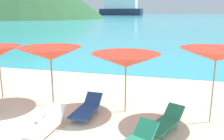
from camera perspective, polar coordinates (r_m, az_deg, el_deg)
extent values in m
cube|color=beige|center=(15.44, -0.98, 0.26)|extent=(50.00, 100.00, 0.30)
cube|color=#38B7CC|center=(232.69, 13.81, 12.28)|extent=(650.00, 440.00, 0.02)
cylinder|color=#9E7F59|center=(10.55, -24.76, -0.82)|extent=(0.05, 0.05, 2.01)
cylinder|color=#9E7F59|center=(9.13, -13.93, -1.88)|extent=(0.06, 0.06, 2.06)
cone|color=red|center=(8.93, -14.26, 3.77)|extent=(2.24, 2.24, 0.47)
sphere|color=#9E7F59|center=(8.91, -14.32, 4.70)|extent=(0.07, 0.07, 0.07)
cylinder|color=#9E7F59|center=(8.27, 3.20, -3.49)|extent=(0.05, 0.05, 1.94)
cone|color=red|center=(8.07, 3.28, 2.30)|extent=(2.44, 2.44, 0.47)
sphere|color=#9E7F59|center=(8.04, 3.29, 3.34)|extent=(0.07, 0.07, 0.07)
cylinder|color=#9E7F59|center=(8.02, 22.62, -3.95)|extent=(0.04, 0.04, 2.25)
cone|color=red|center=(7.79, 23.30, 3.29)|extent=(2.24, 2.24, 0.38)
sphere|color=#9E7F59|center=(7.77, 23.39, 4.20)|extent=(0.07, 0.07, 0.07)
cube|color=#268C66|center=(7.26, 11.67, -12.61)|extent=(1.00, 1.33, 0.05)
cube|color=#268C66|center=(7.85, 14.42, -9.38)|extent=(0.66, 0.60, 0.37)
cylinder|color=gray|center=(7.11, 8.41, -14.16)|extent=(0.04, 0.04, 0.20)
cylinder|color=gray|center=(6.92, 11.94, -15.17)|extent=(0.04, 0.04, 0.20)
cylinder|color=gray|center=(7.78, 11.62, -11.77)|extent=(0.04, 0.04, 0.20)
cylinder|color=gray|center=(7.60, 14.89, -12.58)|extent=(0.04, 0.04, 0.20)
cube|color=#1E478C|center=(8.06, -6.56, -9.68)|extent=(0.66, 1.28, 0.05)
cube|color=#1E478C|center=(8.70, -4.41, -6.70)|extent=(0.59, 0.45, 0.36)
cylinder|color=gray|center=(7.88, -9.46, -11.33)|extent=(0.04, 0.04, 0.20)
cylinder|color=gray|center=(7.68, -5.97, -11.90)|extent=(0.04, 0.04, 0.20)
cylinder|color=gray|center=(8.61, -6.84, -9.05)|extent=(0.04, 0.04, 0.20)
cylinder|color=gray|center=(8.42, -3.61, -9.49)|extent=(0.04, 0.04, 0.20)
cube|color=white|center=(7.15, -16.24, -13.35)|extent=(0.63, 1.10, 0.05)
cube|color=white|center=(7.65, -13.29, -9.65)|extent=(0.58, 0.49, 0.44)
cylinder|color=gray|center=(7.09, -19.44, -14.94)|extent=(0.04, 0.04, 0.19)
cylinder|color=gray|center=(7.65, -16.10, -12.52)|extent=(0.04, 0.04, 0.19)
cylinder|color=gray|center=(7.41, -12.69, -13.20)|extent=(0.04, 0.04, 0.19)
cube|color=#268C66|center=(6.47, 7.96, -13.57)|extent=(0.68, 0.62, 0.43)
cube|color=#262D47|center=(257.99, 2.00, 13.46)|extent=(47.32, 17.91, 6.58)
cube|color=white|center=(258.14, 2.02, 15.43)|extent=(35.61, 13.96, 11.17)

